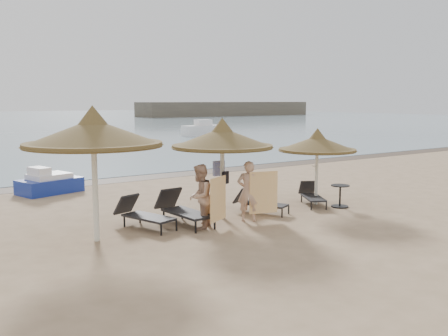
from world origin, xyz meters
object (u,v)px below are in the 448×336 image
at_px(person_right, 248,186).
at_px(pedal_boat, 49,183).
at_px(palapa_right, 317,144).
at_px(lounger_far_left, 142,213).
at_px(person_left, 200,191).
at_px(side_table, 340,197).
at_px(palapa_center, 222,138).
at_px(lounger_near_left, 181,209).
at_px(lounger_near_right, 258,202).
at_px(lounger_far_right, 311,195).
at_px(palapa_left, 93,134).

relative_size(person_right, pedal_boat, 0.83).
distance_m(palapa_right, lounger_far_left, 6.21).
relative_size(person_left, person_right, 1.00).
bearing_deg(person_right, palapa_right, -134.02).
xyz_separation_m(lounger_far_left, side_table, (6.32, -1.21, -0.04)).
bearing_deg(palapa_center, pedal_boat, 114.47).
xyz_separation_m(lounger_near_left, side_table, (5.24, -0.98, -0.08)).
bearing_deg(palapa_right, lounger_near_right, 176.62).
height_order(lounger_near_right, pedal_boat, pedal_boat).
relative_size(palapa_center, side_table, 4.12).
height_order(lounger_near_left, lounger_near_right, lounger_near_left).
bearing_deg(palapa_center, person_right, -63.03).
xyz_separation_m(palapa_center, pedal_boat, (-3.10, 6.81, -1.94)).
bearing_deg(pedal_boat, lounger_near_right, -73.19).
relative_size(lounger_far_right, person_right, 0.83).
bearing_deg(lounger_near_left, side_table, -14.96).
height_order(lounger_far_left, person_left, person_left).
height_order(lounger_far_left, person_right, person_right).
bearing_deg(palapa_right, person_left, -174.12).
relative_size(palapa_center, person_left, 1.47).
xyz_separation_m(lounger_near_left, pedal_boat, (-1.79, 6.73, -0.04)).
bearing_deg(side_table, lounger_far_left, 169.14).
distance_m(palapa_center, lounger_near_right, 2.36).
bearing_deg(palapa_left, person_right, -6.37).
bearing_deg(side_table, person_left, 177.41).
height_order(palapa_center, lounger_far_left, palapa_center).
bearing_deg(lounger_near_right, palapa_left, 156.74).
xyz_separation_m(person_right, pedal_boat, (-3.48, 7.55, -0.63)).
relative_size(lounger_near_left, lounger_far_right, 1.27).
relative_size(palapa_center, lounger_near_left, 1.40).
xyz_separation_m(lounger_far_left, person_left, (1.22, -0.98, 0.62)).
height_order(lounger_near_right, side_table, lounger_near_right).
height_order(palapa_right, pedal_boat, palapa_right).
height_order(palapa_left, palapa_center, palapa_left).
bearing_deg(lounger_far_left, palapa_center, -25.20).
height_order(lounger_far_left, side_table, lounger_far_left).
bearing_deg(palapa_right, side_table, -64.01).
bearing_deg(pedal_boat, lounger_far_right, -62.18).
height_order(palapa_center, lounger_near_left, palapa_center).
distance_m(palapa_right, lounger_far_right, 1.68).
relative_size(palapa_left, pedal_boat, 1.38).
bearing_deg(palapa_center, person_left, -150.34).
bearing_deg(lounger_near_left, lounger_near_right, -7.08).
bearing_deg(pedal_boat, person_left, -91.32).
height_order(person_right, pedal_boat, person_right).
distance_m(palapa_center, person_right, 1.56).
bearing_deg(lounger_near_right, lounger_far_right, -26.94).
bearing_deg(palapa_left, palapa_center, 4.01).
relative_size(palapa_left, person_left, 1.66).
xyz_separation_m(side_table, person_left, (-5.10, 0.23, 0.66)).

